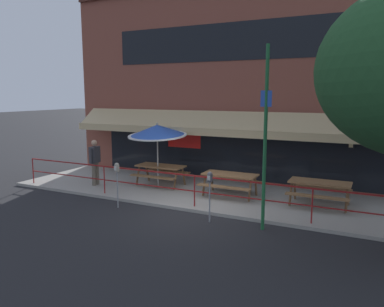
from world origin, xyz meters
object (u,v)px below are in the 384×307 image
Objects in this scene: parking_meter_far at (210,181)px; patio_umbrella_left at (157,131)px; pedestrian_walking at (95,160)px; picnic_table_centre at (230,178)px; parking_meter_near at (117,171)px; street_sign_pole at (265,138)px; picnic_table_right at (320,187)px; picnic_table_left at (161,170)px.

patio_umbrella_left is at bearing 141.91° from parking_meter_far.
picnic_table_centre is at bearing 8.42° from pedestrian_walking.
picnic_table_centre is 3.73m from parking_meter_near.
patio_umbrella_left is 0.51× the size of street_sign_pole.
picnic_table_right is 3.64m from parking_meter_far.
picnic_table_right is 0.76× the size of patio_umbrella_left.
parking_meter_near is 4.73m from street_sign_pole.
street_sign_pole is (4.63, -2.39, 0.23)m from patio_umbrella_left.
picnic_table_right is at bearing 6.49° from pedestrian_walking.
picnic_table_right is 8.01m from pedestrian_walking.
pedestrian_walking is (-2.25, -0.82, -1.12)m from patio_umbrella_left.
parking_meter_near reaches higher than picnic_table_left.
picnic_table_right is 1.27× the size of parking_meter_near.
pedestrian_walking is at bearing 162.96° from parking_meter_far.
picnic_table_right is 6.22m from parking_meter_near.
picnic_table_left and picnic_table_centre have the same top height.
street_sign_pole is at bearing 3.38° from parking_meter_far.
picnic_table_centre is 1.05× the size of pedestrian_walking.
pedestrian_walking is (-5.10, -0.76, 0.35)m from picnic_table_centre.
parking_meter_near is (0.07, -2.71, 0.44)m from picnic_table_left.
patio_umbrella_left is at bearing 91.60° from parking_meter_near.
patio_umbrella_left is (-2.85, 0.06, 1.47)m from picnic_table_centre.
parking_meter_near is at bearing -138.61° from picnic_table_centre.
picnic_table_left is 1.27× the size of parking_meter_near.
picnic_table_left is 1.00× the size of picnic_table_right.
patio_umbrella_left is 5.21m from street_sign_pole.
parking_meter_near reaches higher than picnic_table_right.
picnic_table_centre is 1.27× the size of parking_meter_far.
street_sign_pole reaches higher than picnic_table_left.
picnic_table_right is at bearing 24.78° from parking_meter_near.
street_sign_pole reaches higher than picnic_table_centre.
patio_umbrella_left is 2.72m from parking_meter_near.
pedestrian_walking is at bearing -173.51° from picnic_table_right.
street_sign_pole is (4.63, -2.58, 1.70)m from picnic_table_left.
picnic_table_centre is (2.85, -0.26, 0.00)m from picnic_table_left.
picnic_table_left is 0.38× the size of street_sign_pole.
picnic_table_left is at bearing 178.90° from picnic_table_right.
parking_meter_far is (3.16, -2.67, 0.44)m from picnic_table_left.
patio_umbrella_left reaches higher than picnic_table_centre.
patio_umbrella_left is 1.39× the size of pedestrian_walking.
picnic_table_right is at bearing 45.23° from parking_meter_far.
street_sign_pole is (-1.07, -2.48, 1.70)m from picnic_table_right.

